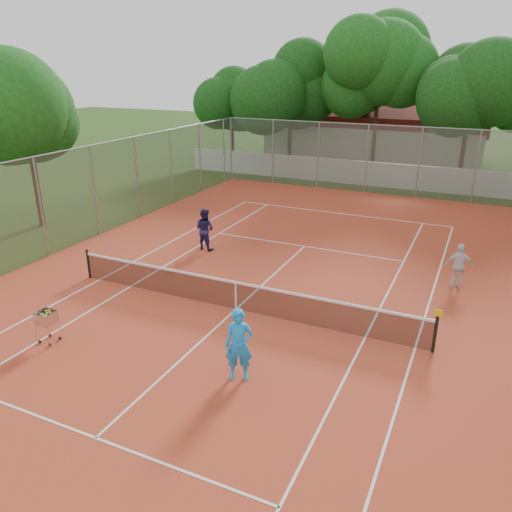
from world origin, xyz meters
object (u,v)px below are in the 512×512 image
at_px(player_far_left, 205,229).
at_px(player_far_right, 459,266).
at_px(player_near, 239,345).
at_px(tennis_net, 236,295).
at_px(clubhouse, 377,131).
at_px(ball_hopper, 47,326).

xyz_separation_m(player_far_left, player_far_right, (9.82, 0.34, -0.08)).
relative_size(player_near, player_far_right, 1.19).
xyz_separation_m(tennis_net, player_far_right, (6.16, 4.71, 0.30)).
relative_size(player_near, player_far_left, 1.08).
bearing_deg(player_near, clubhouse, 74.35).
relative_size(player_far_left, ball_hopper, 1.72).
relative_size(clubhouse, player_far_left, 9.44).
bearing_deg(tennis_net, player_far_right, 37.38).
bearing_deg(player_near, player_far_right, 38.73).
distance_m(clubhouse, player_far_left, 24.72).
height_order(clubhouse, player_far_left, clubhouse).
bearing_deg(ball_hopper, tennis_net, 50.15).
relative_size(player_far_right, ball_hopper, 1.56).
bearing_deg(player_far_right, ball_hopper, 28.57).
bearing_deg(tennis_net, ball_hopper, -134.12).
distance_m(clubhouse, player_far_right, 25.67).
height_order(player_near, player_far_right, player_near).
bearing_deg(player_far_left, player_far_right, -171.12).
bearing_deg(clubhouse, ball_hopper, -93.16).
bearing_deg(tennis_net, player_near, -61.65).
bearing_deg(clubhouse, player_far_left, -93.87).
distance_m(clubhouse, player_near, 32.49).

